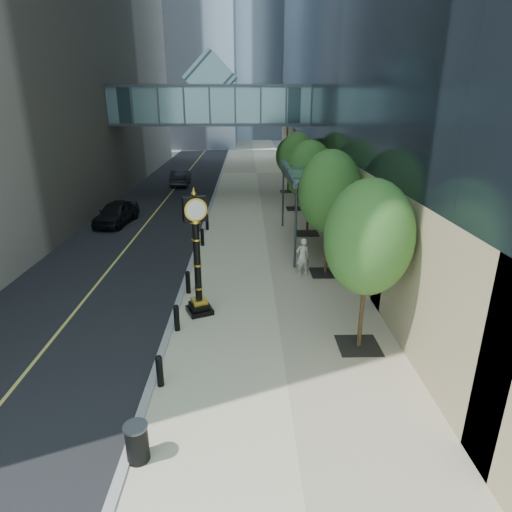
# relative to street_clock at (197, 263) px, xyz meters

# --- Properties ---
(ground) EXTENTS (320.00, 320.00, 0.00)m
(ground) POSITION_rel_street_clock_xyz_m (2.03, -5.55, -2.15)
(ground) COLOR gray
(ground) RESTS_ON ground
(road) EXTENTS (8.00, 180.00, 0.02)m
(road) POSITION_rel_street_clock_xyz_m (-4.97, 34.45, -2.14)
(road) COLOR black
(road) RESTS_ON ground
(sidewalk) EXTENTS (8.00, 180.00, 0.06)m
(sidewalk) POSITION_rel_street_clock_xyz_m (3.03, 34.45, -2.12)
(sidewalk) COLOR #BDB491
(sidewalk) RESTS_ON ground
(curb) EXTENTS (0.25, 180.00, 0.07)m
(curb) POSITION_rel_street_clock_xyz_m (-0.97, 34.45, -2.11)
(curb) COLOR gray
(curb) RESTS_ON ground
(distant_tower_c) EXTENTS (22.00, 22.00, 65.00)m
(distant_tower_c) POSITION_rel_street_clock_xyz_m (-3.97, 114.45, 30.35)
(distant_tower_c) COLOR #AEBFDB
(distant_tower_c) RESTS_ON ground
(skywalk) EXTENTS (17.00, 4.20, 5.80)m
(skywalk) POSITION_rel_street_clock_xyz_m (-0.97, 22.45, 5.57)
(skywalk) COLOR #486C73
(skywalk) RESTS_ON ground
(entrance_canopy) EXTENTS (3.00, 8.00, 4.38)m
(entrance_canopy) POSITION_rel_street_clock_xyz_m (5.51, 8.45, 2.05)
(entrance_canopy) COLOR #383F44
(entrance_canopy) RESTS_ON ground
(bollard_row) EXTENTS (0.20, 16.20, 0.90)m
(bollard_row) POSITION_rel_street_clock_xyz_m (-0.67, 3.45, -1.64)
(bollard_row) COLOR black
(bollard_row) RESTS_ON sidewalk
(street_trees) EXTENTS (2.84, 28.54, 5.85)m
(street_trees) POSITION_rel_street_clock_xyz_m (5.63, 9.15, 1.69)
(street_trees) COLOR black
(street_trees) RESTS_ON sidewalk
(street_clock) EXTENTS (1.18, 1.18, 4.81)m
(street_clock) POSITION_rel_street_clock_xyz_m (0.00, 0.00, 0.00)
(street_clock) COLOR black
(street_clock) RESTS_ON sidewalk
(trash_bin) EXTENTS (0.55, 0.55, 0.90)m
(trash_bin) POSITION_rel_street_clock_xyz_m (-0.67, -7.28, -1.64)
(trash_bin) COLOR black
(trash_bin) RESTS_ON sidewalk
(pedestrian) EXTENTS (0.75, 0.59, 1.81)m
(pedestrian) POSITION_rel_street_clock_xyz_m (4.50, 3.81, -1.18)
(pedestrian) COLOR beige
(pedestrian) RESTS_ON sidewalk
(car_near) EXTENTS (2.42, 4.71, 1.53)m
(car_near) POSITION_rel_street_clock_xyz_m (-6.91, 13.14, -1.36)
(car_near) COLOR black
(car_near) RESTS_ON road
(car_far) EXTENTS (1.75, 4.63, 1.51)m
(car_far) POSITION_rel_street_clock_xyz_m (-4.59, 27.14, -1.37)
(car_far) COLOR black
(car_far) RESTS_ON road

